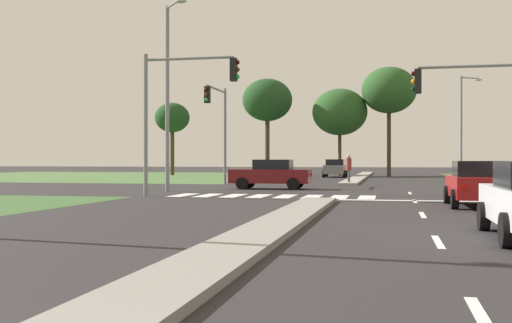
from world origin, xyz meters
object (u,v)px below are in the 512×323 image
(street_lamp_second, at_px, (169,87))
(treeline_second, at_px, (267,100))
(pedestrian_at_median, at_px, (349,165))
(treeline_third, at_px, (340,112))
(traffic_signal_far_left, at_px, (219,118))
(treeline_near, at_px, (172,118))
(traffic_signal_near_left, at_px, (178,99))
(traffic_signal_near_right, at_px, (483,104))
(car_red_third, at_px, (480,183))
(treeline_fourth, at_px, (389,90))
(street_lamp_third, at_px, (463,121))
(car_maroon_near, at_px, (271,174))
(car_grey_fourth, at_px, (335,168))

(street_lamp_second, height_order, treeline_second, treeline_second)
(pedestrian_at_median, distance_m, treeline_third, 21.40)
(traffic_signal_far_left, xyz_separation_m, treeline_near, (-11.41, 23.71, 1.64))
(traffic_signal_near_left, height_order, treeline_near, treeline_near)
(street_lamp_second, bearing_deg, traffic_signal_near_right, -16.20)
(traffic_signal_near_right, distance_m, treeline_second, 38.01)
(pedestrian_at_median, bearing_deg, street_lamp_second, 9.66)
(car_red_third, height_order, pedestrian_at_median, pedestrian_at_median)
(pedestrian_at_median, relative_size, treeline_third, 0.21)
(treeline_fourth, bearing_deg, street_lamp_third, -52.00)
(traffic_signal_near_left, height_order, street_lamp_third, street_lamp_third)
(street_lamp_second, distance_m, treeline_third, 32.49)
(street_lamp_second, bearing_deg, car_maroon_near, 41.75)
(car_maroon_near, height_order, treeline_near, treeline_near)
(traffic_signal_far_left, relative_size, traffic_signal_near_right, 1.12)
(traffic_signal_far_left, distance_m, street_lamp_second, 7.72)
(street_lamp_second, bearing_deg, pedestrian_at_median, 54.39)
(street_lamp_third, bearing_deg, treeline_near, 164.93)
(traffic_signal_near_right, distance_m, treeline_third, 37.04)
(car_grey_fourth, relative_size, treeline_second, 0.45)
(car_maroon_near, height_order, pedestrian_at_median, pedestrian_at_median)
(car_grey_fourth, relative_size, treeline_fourth, 0.41)
(car_maroon_near, xyz_separation_m, car_red_third, (9.22, -11.03, -0.02))
(car_maroon_near, relative_size, street_lamp_second, 0.47)
(street_lamp_second, xyz_separation_m, pedestrian_at_median, (8.05, 11.24, -3.91))
(car_grey_fourth, bearing_deg, pedestrian_at_median, 97.92)
(pedestrian_at_median, xyz_separation_m, treeline_second, (-9.06, 19.37, 6.09))
(street_lamp_third, distance_m, pedestrian_at_median, 15.62)
(car_grey_fourth, xyz_separation_m, treeline_near, (-16.77, 4.07, 4.94))
(traffic_signal_far_left, relative_size, treeline_near, 0.83)
(car_grey_fourth, bearing_deg, treeline_fourth, -138.00)
(traffic_signal_far_left, height_order, treeline_third, treeline_third)
(street_lamp_third, bearing_deg, traffic_signal_near_left, -117.29)
(traffic_signal_near_right, height_order, street_lamp_second, street_lamp_second)
(car_red_third, bearing_deg, traffic_signal_far_left, 131.67)
(street_lamp_third, bearing_deg, pedestrian_at_median, -123.13)
(treeline_near, xyz_separation_m, treeline_third, (16.81, 0.59, 0.40))
(pedestrian_at_median, xyz_separation_m, treeline_fourth, (2.46, 20.27, 6.89))
(traffic_signal_far_left, distance_m, treeline_second, 23.23)
(car_red_third, bearing_deg, treeline_third, 101.20)
(car_red_third, xyz_separation_m, treeline_third, (-7.74, 39.06, 5.37))
(traffic_signal_far_left, xyz_separation_m, treeline_third, (5.41, 24.30, 2.04))
(treeline_third, bearing_deg, traffic_signal_near_right, -77.13)
(treeline_second, xyz_separation_m, treeline_third, (6.87, 1.33, -1.14))
(traffic_signal_near_right, relative_size, treeline_fourth, 0.52)
(street_lamp_second, distance_m, treeline_near, 33.22)
(treeline_near, bearing_deg, street_lamp_second, -70.74)
(car_maroon_near, xyz_separation_m, treeline_near, (-15.33, 27.45, 4.95))
(car_red_third, distance_m, car_grey_fourth, 35.27)
(car_grey_fourth, bearing_deg, car_red_third, 102.74)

